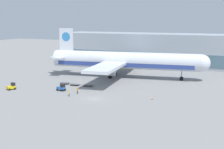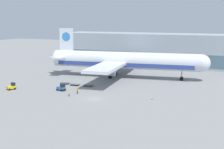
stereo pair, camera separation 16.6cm
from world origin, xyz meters
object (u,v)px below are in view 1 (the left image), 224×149
at_px(baggage_dolly_second, 75,84).
at_px(baggage_dolly_third, 88,85).
at_px(baggage_tug_mid, 61,88).
at_px(ground_crew_near, 69,92).
at_px(airplane_main, 122,61).
at_px(baggage_dolly_lead, 65,83).
at_px(ground_crew_far, 78,90).
at_px(traffic_cone_near, 152,98).
at_px(baggage_tug_foreground, 12,87).

distance_m(baggage_dolly_second, baggage_dolly_third, 4.39).
bearing_deg(baggage_tug_mid, ground_crew_near, -33.59).
distance_m(airplane_main, ground_crew_near, 31.89).
height_order(baggage_dolly_lead, ground_crew_far, ground_crew_far).
xyz_separation_m(baggage_dolly_third, traffic_cone_near, (22.59, -7.08, -0.01)).
bearing_deg(ground_crew_near, baggage_dolly_lead, -171.73).
distance_m(baggage_dolly_lead, ground_crew_near, 16.31).
xyz_separation_m(airplane_main, traffic_cone_near, (19.27, -25.59, -5.46)).
distance_m(airplane_main, ground_crew_far, 28.38).
height_order(baggage_tug_foreground, baggage_dolly_second, baggage_tug_foreground).
bearing_deg(baggage_tug_mid, baggage_dolly_second, 98.82).
height_order(baggage_dolly_lead, traffic_cone_near, traffic_cone_near).
distance_m(baggage_tug_foreground, ground_crew_far, 20.34).
relative_size(baggage_tug_mid, baggage_dolly_second, 0.69).
distance_m(baggage_dolly_lead, baggage_dolly_second, 4.08).
xyz_separation_m(baggage_tug_mid, baggage_dolly_lead, (-4.32, 8.20, -0.49)).
relative_size(baggage_dolly_second, baggage_dolly_third, 1.00).
relative_size(baggage_tug_foreground, baggage_dolly_lead, 0.74).
relative_size(baggage_tug_foreground, ground_crew_far, 1.59).
bearing_deg(baggage_tug_mid, traffic_cone_near, 9.23).
bearing_deg(baggage_dolly_second, ground_crew_far, -58.92).
xyz_separation_m(airplane_main, ground_crew_far, (-1.34, -27.94, -4.81)).
height_order(airplane_main, baggage_dolly_third, airplane_main).
xyz_separation_m(baggage_dolly_second, ground_crew_near, (5.86, -12.40, 0.71)).
bearing_deg(baggage_dolly_lead, baggage_tug_foreground, -130.79).
bearing_deg(airplane_main, baggage_tug_foreground, -132.54).
distance_m(baggage_tug_mid, ground_crew_near, 7.33).
bearing_deg(ground_crew_far, baggage_tug_foreground, 97.93).
height_order(baggage_tug_mid, ground_crew_far, baggage_tug_mid).
bearing_deg(baggage_tug_mid, airplane_main, 81.29).
xyz_separation_m(baggage_dolly_second, traffic_cone_near, (26.94, -6.51, -0.01)).
bearing_deg(baggage_dolly_third, ground_crew_far, -82.65).
xyz_separation_m(baggage_dolly_second, baggage_dolly_third, (4.36, 0.57, 0.00)).
distance_m(baggage_dolly_second, ground_crew_near, 13.73).
bearing_deg(ground_crew_near, airplane_main, 147.54).
xyz_separation_m(baggage_tug_mid, baggage_dolly_second, (-0.28, 7.66, -0.49)).
bearing_deg(baggage_tug_mid, baggage_dolly_third, 70.39).
height_order(baggage_dolly_second, ground_crew_far, ground_crew_far).
xyz_separation_m(baggage_dolly_lead, baggage_dolly_third, (8.40, 0.03, 0.00)).
bearing_deg(airplane_main, baggage_dolly_second, -120.44).
relative_size(airplane_main, ground_crew_far, 32.94).
bearing_deg(baggage_dolly_lead, baggage_dolly_second, -12.07).
bearing_deg(baggage_dolly_third, baggage_dolly_lead, 175.76).
relative_size(ground_crew_far, traffic_cone_near, 2.24).
bearing_deg(traffic_cone_near, ground_crew_near, -164.38).
xyz_separation_m(baggage_dolly_lead, ground_crew_near, (9.90, -12.94, 0.71)).
distance_m(baggage_tug_mid, traffic_cone_near, 26.70).
bearing_deg(baggage_dolly_second, baggage_tug_mid, -92.41).
distance_m(baggage_dolly_lead, traffic_cone_near, 31.78).
distance_m(baggage_tug_foreground, baggage_dolly_lead, 16.25).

